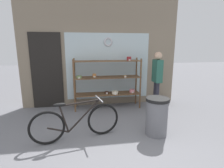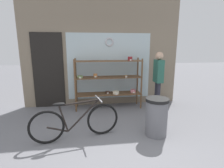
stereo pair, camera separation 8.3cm
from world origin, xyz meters
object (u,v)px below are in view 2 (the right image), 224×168
Objects in this scene: display_case at (109,79)px; trash_bin at (156,115)px; bicycle at (76,122)px; pedestrian at (158,77)px.

trash_bin is at bearing -67.26° from display_case.
display_case reaches higher than bicycle.
bicycle is at bearing 177.65° from trash_bin.
bicycle is at bearing -59.21° from pedestrian.
pedestrian reaches higher than trash_bin.
bicycle is at bearing -117.08° from display_case.
pedestrian is (2.14, 1.33, 0.59)m from bicycle.
display_case is 1.91m from bicycle.
bicycle is 2.59m from pedestrian.
bicycle is (-0.84, -1.65, -0.49)m from display_case.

